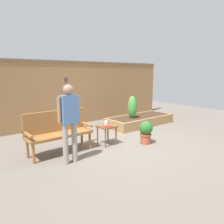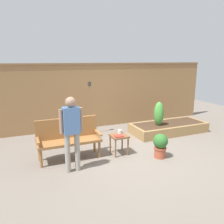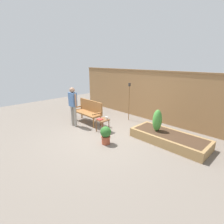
# 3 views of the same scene
# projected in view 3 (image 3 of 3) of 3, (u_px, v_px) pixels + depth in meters

# --- Properties ---
(ground_plane) EXTENTS (14.00, 14.00, 0.00)m
(ground_plane) POSITION_uv_depth(u_px,v_px,m) (105.00, 135.00, 6.03)
(ground_plane) COLOR #70665B
(fence_back) EXTENTS (8.40, 0.14, 2.16)m
(fence_back) POSITION_uv_depth(u_px,v_px,m) (149.00, 95.00, 7.46)
(fence_back) COLOR olive
(fence_back) RESTS_ON ground_plane
(garden_bench) EXTENTS (1.44, 0.48, 0.94)m
(garden_bench) POSITION_uv_depth(u_px,v_px,m) (89.00, 110.00, 7.18)
(garden_bench) COLOR #936033
(garden_bench) RESTS_ON ground_plane
(side_table) EXTENTS (0.40, 0.40, 0.48)m
(side_table) POSITION_uv_depth(u_px,v_px,m) (102.00, 121.00, 6.24)
(side_table) COLOR brown
(side_table) RESTS_ON ground_plane
(cup_on_table) EXTENTS (0.13, 0.10, 0.09)m
(cup_on_table) POSITION_uv_depth(u_px,v_px,m) (106.00, 118.00, 6.24)
(cup_on_table) COLOR silver
(cup_on_table) RESTS_ON side_table
(book_on_table) EXTENTS (0.22, 0.18, 0.03)m
(book_on_table) POSITION_uv_depth(u_px,v_px,m) (100.00, 119.00, 6.19)
(book_on_table) COLOR #B2332D
(book_on_table) RESTS_ON side_table
(potted_boxwood) EXTENTS (0.34, 0.34, 0.58)m
(potted_boxwood) POSITION_uv_depth(u_px,v_px,m) (106.00, 134.00, 5.33)
(potted_boxwood) COLOR #A84C33
(potted_boxwood) RESTS_ON ground_plane
(raised_planter_bed) EXTENTS (2.40, 1.00, 0.30)m
(raised_planter_bed) POSITION_uv_depth(u_px,v_px,m) (169.00, 138.00, 5.45)
(raised_planter_bed) COLOR #997547
(raised_planter_bed) RESTS_ON ground_plane
(shrub_near_bench) EXTENTS (0.30, 0.30, 0.73)m
(shrub_near_bench) POSITION_uv_depth(u_px,v_px,m) (157.00, 120.00, 5.56)
(shrub_near_bench) COLOR brown
(shrub_near_bench) RESTS_ON raised_planter_bed
(tiki_torch) EXTENTS (0.10, 0.10, 1.63)m
(tiki_torch) POSITION_uv_depth(u_px,v_px,m) (129.00, 95.00, 7.31)
(tiki_torch) COLOR brown
(tiki_torch) RESTS_ON ground_plane
(person_by_bench) EXTENTS (0.47, 0.20, 1.56)m
(person_by_bench) POSITION_uv_depth(u_px,v_px,m) (73.00, 103.00, 6.66)
(person_by_bench) COLOR gray
(person_by_bench) RESTS_ON ground_plane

